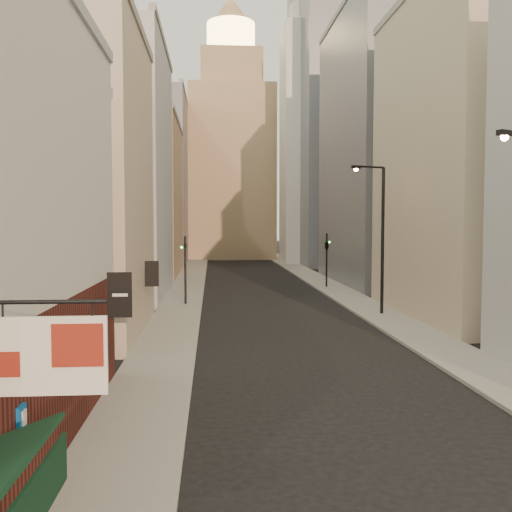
% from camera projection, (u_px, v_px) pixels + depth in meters
% --- Properties ---
extents(sidewalk_left, '(3.00, 140.00, 0.15)m').
position_uv_depth(sidewalk_left, '(191.00, 279.00, 59.84)').
color(sidewalk_left, gray).
rests_on(sidewalk_left, ground).
extents(sidewalk_right, '(3.00, 140.00, 0.15)m').
position_uv_depth(sidewalk_right, '(313.00, 278.00, 60.83)').
color(sidewalk_right, gray).
rests_on(sidewalk_right, ground).
extents(left_bldg_beige, '(8.00, 12.00, 16.00)m').
position_uv_depth(left_bldg_beige, '(65.00, 184.00, 30.09)').
color(left_bldg_beige, tan).
rests_on(left_bldg_beige, ground).
extents(left_bldg_grey, '(8.00, 16.00, 20.00)m').
position_uv_depth(left_bldg_grey, '(116.00, 172.00, 45.89)').
color(left_bldg_grey, '#A5A6AB').
rests_on(left_bldg_grey, ground).
extents(left_bldg_tan, '(8.00, 18.00, 17.00)m').
position_uv_depth(left_bldg_tan, '(143.00, 200.00, 63.90)').
color(left_bldg_tan, '#9B7D5B').
rests_on(left_bldg_tan, ground).
extents(left_bldg_wingrid, '(8.00, 20.00, 24.00)m').
position_uv_depth(left_bldg_wingrid, '(159.00, 181.00, 83.60)').
color(left_bldg_wingrid, gray).
rests_on(left_bldg_wingrid, ground).
extents(right_bldg_beige, '(8.00, 16.00, 20.00)m').
position_uv_depth(right_bldg_beige, '(471.00, 158.00, 35.78)').
color(right_bldg_beige, tan).
rests_on(right_bldg_beige, ground).
extents(right_bldg_wingrid, '(8.00, 20.00, 26.00)m').
position_uv_depth(right_bldg_wingrid, '(379.00, 150.00, 55.51)').
color(right_bldg_wingrid, gray).
rests_on(right_bldg_wingrid, ground).
extents(highrise, '(21.00, 23.00, 51.20)m').
position_uv_depth(highrise, '(364.00, 87.00, 83.09)').
color(highrise, gray).
rests_on(highrise, ground).
extents(clock_tower, '(14.00, 14.00, 44.90)m').
position_uv_depth(clock_tower, '(231.00, 153.00, 96.05)').
color(clock_tower, '#9B7D5B').
rests_on(clock_tower, ground).
extents(white_tower, '(8.00, 8.00, 41.50)m').
position_uv_depth(white_tower, '(310.00, 136.00, 82.90)').
color(white_tower, silver).
rests_on(white_tower, ground).
extents(streetlamp_mid, '(2.38, 1.06, 9.51)m').
position_uv_depth(streetlamp_mid, '(380.00, 231.00, 36.17)').
color(streetlamp_mid, black).
rests_on(streetlamp_mid, ground).
extents(traffic_light_left, '(0.59, 0.53, 5.00)m').
position_uv_depth(traffic_light_left, '(185.00, 255.00, 40.75)').
color(traffic_light_left, black).
rests_on(traffic_light_left, ground).
extents(traffic_light_right, '(0.63, 0.60, 5.00)m').
position_uv_depth(traffic_light_right, '(327.00, 246.00, 51.36)').
color(traffic_light_right, black).
rests_on(traffic_light_right, ground).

